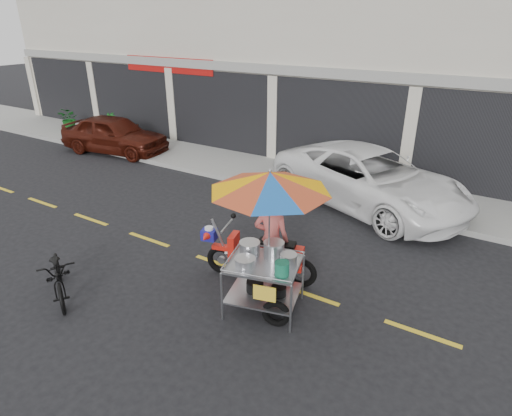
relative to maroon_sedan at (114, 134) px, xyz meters
The scene contains 9 objects.
ground 10.92m from the maroon_sedan, 23.61° to the right, with size 90.00×90.00×0.00m, color black.
sidewalk 10.07m from the maroon_sedan, ahead, with size 45.00×3.00×0.15m, color gray.
centerline 10.92m from the maroon_sedan, 23.61° to the right, with size 42.00×0.10×0.01m, color gold.
maroon_sedan is the anchor object (origin of this frame).
white_pickup 9.54m from the maroon_sedan, ahead, with size 2.52×5.47×1.52m, color white.
plant_tall 4.15m from the maroon_sedan, 165.56° to the left, with size 0.85×0.74×0.94m, color #0F4914.
plant_short 1.66m from the maroon_sedan, 144.93° to the left, with size 0.56×0.56×1.01m, color #0F4914.
near_bicycle 9.17m from the maroon_sedan, 47.37° to the right, with size 0.58×1.67×0.88m, color black.
food_vendor_rig 10.58m from the maroon_sedan, 27.14° to the right, with size 2.87×2.36×2.54m.
Camera 1 is at (2.61, -6.00, 4.62)m, focal length 30.00 mm.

